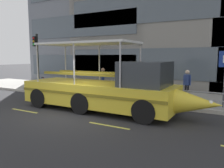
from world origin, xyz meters
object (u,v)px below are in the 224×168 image
Objects in this scene: leaned_bicycle at (45,85)px; pedestrian_mid_right at (103,78)px; pedestrian_near_bow at (187,82)px; pedestrian_mid_left at (137,82)px; traffic_light_pole at (37,56)px; duck_tour_boat at (107,90)px.

pedestrian_mid_right is (4.61, 0.68, 0.66)m from leaned_bicycle.
pedestrian_mid_right reaches higher than leaned_bicycle.
leaned_bicycle is 9.97m from pedestrian_near_bow.
leaned_bicycle is 1.01× the size of pedestrian_near_bow.
pedestrian_mid_left is (-2.69, -0.92, -0.06)m from pedestrian_near_bow.
pedestrian_mid_right is at bearing -173.41° from pedestrian_near_bow.
pedestrian_mid_right reaches higher than pedestrian_near_bow.
leaned_bicycle is 7.20m from pedestrian_mid_left.
traffic_light_pole is 2.21m from leaned_bicycle.
traffic_light_pole is 2.39× the size of pedestrian_mid_right.
pedestrian_near_bow is at bearing 7.45° from leaned_bicycle.
duck_tour_boat is at bearing -95.51° from pedestrian_mid_left.
pedestrian_near_bow is at bearing 52.37° from duck_tour_boat.
pedestrian_mid_left is at bearing -161.14° from pedestrian_near_bow.
leaned_bicycle is at bearing -177.05° from pedestrian_mid_left.
duck_tour_boat is 4.88m from pedestrian_near_bow.
pedestrian_near_bow is 5.29m from pedestrian_mid_right.
pedestrian_mid_left is at bearing 84.49° from duck_tour_boat.
pedestrian_mid_left is at bearing 2.95° from leaned_bicycle.
leaned_bicycle is at bearing 159.50° from duck_tour_boat.
traffic_light_pole reaches higher than pedestrian_near_bow.
duck_tour_boat is (6.88, -2.57, 0.50)m from leaned_bicycle.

